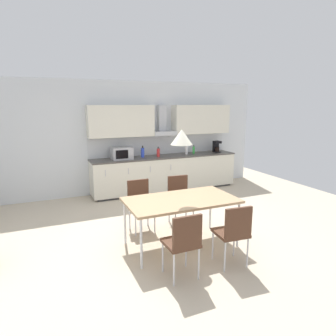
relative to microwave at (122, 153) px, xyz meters
The scene contains 17 objects.
ground_plane 2.86m from the microwave, 89.71° to the right, with size 9.41×8.96×0.02m, color beige.
wall_back 0.49m from the microwave, 87.87° to the left, with size 7.53×0.10×2.70m, color silver.
kitchen_counter 1.26m from the microwave, ahead, with size 3.72×0.66×0.89m.
backsplash_tile 1.16m from the microwave, 15.34° to the left, with size 3.70×0.02×0.47m, color silver.
upper_wall_cabinets 1.34m from the microwave, ahead, with size 3.70×0.40×0.73m.
microwave is the anchor object (origin of this frame).
coffee_maker 2.61m from the microwave, ahead, with size 0.18×0.19×0.30m.
bottle_red 0.91m from the microwave, ahead, with size 0.08×0.08×0.24m.
bottle_blue 0.53m from the microwave, ahead, with size 0.08×0.08×0.28m.
bottle_white 1.71m from the microwave, ahead, with size 0.07×0.07×0.27m.
bottle_green 1.92m from the microwave, ahead, with size 0.06×0.06×0.23m.
dining_table 2.93m from the microwave, 87.38° to the right, with size 1.66×0.92×0.75m.
chair_far_left 2.14m from the microwave, 96.69° to the right, with size 0.40×0.40×0.87m.
chair_near_left 3.79m from the microwave, 93.67° to the right, with size 0.40×0.40×0.87m.
chair_far_right 2.18m from the microwave, 76.02° to the right, with size 0.43×0.43×0.87m.
chair_near_right 3.81m from the microwave, 82.38° to the right, with size 0.43×0.43×0.87m.
pendant_lamp 2.98m from the microwave, 87.38° to the right, with size 0.32×0.32×0.22m, color silver.
Camera 1 is at (-1.78, -4.11, 2.15)m, focal length 32.00 mm.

